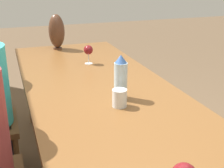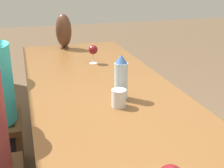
{
  "view_description": "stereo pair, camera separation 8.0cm",
  "coord_description": "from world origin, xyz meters",
  "px_view_note": "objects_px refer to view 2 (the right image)",
  "views": [
    {
      "loc": [
        -1.54,
        0.53,
        1.43
      ],
      "look_at": [
        -0.01,
        0.0,
        0.83
      ],
      "focal_mm": 50.0,
      "sensor_mm": 36.0,
      "label": 1
    },
    {
      "loc": [
        -1.56,
        0.46,
        1.43
      ],
      "look_at": [
        -0.01,
        0.0,
        0.83
      ],
      "focal_mm": 50.0,
      "sensor_mm": 36.0,
      "label": 2
    }
  ],
  "objects_px": {
    "vase": "(64,31)",
    "wine_glass_6": "(93,50)",
    "water_tumbler": "(119,98)",
    "water_bottle": "(121,78)"
  },
  "relations": [
    {
      "from": "water_tumbler",
      "to": "vase",
      "type": "bearing_deg",
      "value": 3.71
    },
    {
      "from": "water_bottle",
      "to": "wine_glass_6",
      "type": "height_order",
      "value": "water_bottle"
    },
    {
      "from": "vase",
      "to": "wine_glass_6",
      "type": "relative_size",
      "value": 2.18
    },
    {
      "from": "vase",
      "to": "wine_glass_6",
      "type": "distance_m",
      "value": 0.58
    },
    {
      "from": "water_bottle",
      "to": "wine_glass_6",
      "type": "xyz_separation_m",
      "value": [
        0.73,
        -0.01,
        -0.02
      ]
    },
    {
      "from": "water_tumbler",
      "to": "vase",
      "type": "height_order",
      "value": "vase"
    },
    {
      "from": "water_tumbler",
      "to": "vase",
      "type": "xyz_separation_m",
      "value": [
        1.4,
        0.09,
        0.12
      ]
    },
    {
      "from": "water_bottle",
      "to": "water_tumbler",
      "type": "xyz_separation_m",
      "value": [
        -0.1,
        0.05,
        -0.08
      ]
    },
    {
      "from": "wine_glass_6",
      "to": "water_tumbler",
      "type": "bearing_deg",
      "value": 176.19
    },
    {
      "from": "water_bottle",
      "to": "vase",
      "type": "xyz_separation_m",
      "value": [
        1.29,
        0.14,
        0.04
      ]
    }
  ]
}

